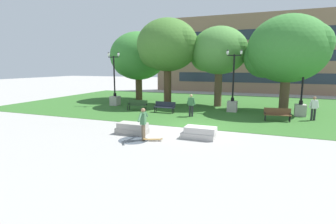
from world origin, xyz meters
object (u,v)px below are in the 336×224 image
Objects in this scene: concrete_block_center at (132,129)px; park_bench_near_left at (277,114)px; person_bystander_far_lawn at (191,104)px; lamp_post_left at (232,99)px; lamp_post_right at (115,95)px; person_bystander_near_lawn at (314,107)px; park_bench_near_right at (137,104)px; lamp_post_center at (301,103)px; park_bench_far_left at (165,106)px; person_skateboarder at (143,122)px; skateboard at (153,139)px; concrete_block_left at (199,133)px.

park_bench_near_left reaches higher than concrete_block_center.
lamp_post_left is at bearing 51.86° from person_bystander_far_lawn.
person_bystander_near_lawn is (17.16, -1.24, -0.08)m from lamp_post_right.
park_bench_near_right is at bearing 115.71° from concrete_block_center.
lamp_post_left is (11.29, 0.42, 0.00)m from lamp_post_right.
lamp_post_center is 2.78× the size of person_bystander_near_lawn.
person_bystander_near_lawn is at bearing 11.37° from person_bystander_far_lawn.
lamp_post_right is at bearing 127.24° from concrete_block_center.
park_bench_near_right is 13.72m from person_bystander_near_lawn.
concrete_block_center is at bearing -142.36° from person_bystander_near_lawn.
person_bystander_far_lawn reaches higher than park_bench_near_right.
lamp_post_center is at bearing 113.46° from person_bystander_near_lawn.
park_bench_far_left is 1.06× the size of person_bystander_near_lawn.
lamp_post_right is 11.30m from lamp_post_left.
park_bench_near_left is 0.36× the size of lamp_post_left.
person_skateboarder is 1.67× the size of skateboard.
park_bench_near_right is (-5.17, 8.12, 0.45)m from skateboard.
lamp_post_right is at bearing 151.06° from park_bench_near_right.
lamp_post_left reaches higher than lamp_post_right.
concrete_block_left is 1.02× the size of park_bench_near_right.
park_bench_far_left is (-4.67, 6.61, 0.23)m from concrete_block_left.
concrete_block_left is at bearing 6.53° from concrete_block_center.
lamp_post_center reaches higher than concrete_block_left.
lamp_post_left is (4.35, 9.55, 0.76)m from concrete_block_center.
park_bench_near_left is 8.68m from park_bench_far_left.
concrete_block_left is 2.53m from skateboard.
park_bench_far_left is at bearing 125.22° from concrete_block_left.
park_bench_far_left is (-2.53, 7.96, 0.45)m from skateboard.
person_bystander_far_lawn is (-2.13, 5.73, 0.68)m from concrete_block_left.
lamp_post_left is (-5.19, 0.09, 0.07)m from lamp_post_center.
park_bench_near_left is at bearing 49.27° from person_skateboarder.
park_bench_near_left is 11.32m from park_bench_near_right.
person_skateboarder reaches higher than park_bench_near_left.
concrete_block_left is 1.07× the size of person_bystander_near_lawn.
skateboard is at bearing 5.33° from person_skateboarder.
park_bench_far_left is 1.06× the size of person_bystander_far_lawn.
person_bystander_near_lawn reaches higher than concrete_block_center.
lamp_post_right reaches higher than person_bystander_far_lawn.
person_bystander_far_lawn is at bearing -11.35° from park_bench_near_right.
lamp_post_left is 3.03× the size of person_bystander_far_lawn.
park_bench_near_left is at bearing 51.36° from skateboard.
concrete_block_left is 9.97m from park_bench_near_right.
park_bench_near_right is at bearing 168.65° from person_bystander_far_lawn.
person_bystander_far_lawn reaches higher than concrete_block_left.
person_bystander_far_lawn reaches higher than park_bench_far_left.
person_bystander_far_lawn is at bearing -157.31° from lamp_post_center.
lamp_post_center is at bearing 57.54° from park_bench_near_left.
person_skateboarder reaches higher than concrete_block_left.
concrete_block_center is 11.49m from lamp_post_right.
person_bystander_far_lawn reaches higher than park_bench_near_left.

